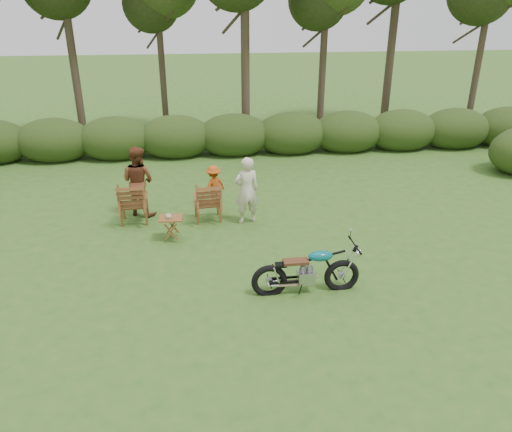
{
  "coord_description": "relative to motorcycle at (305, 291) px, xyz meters",
  "views": [
    {
      "loc": [
        -1.11,
        -7.78,
        5.16
      ],
      "look_at": [
        -0.06,
        1.61,
        0.9
      ],
      "focal_mm": 35.0,
      "sensor_mm": 36.0,
      "label": 1
    }
  ],
  "objects": [
    {
      "name": "adult_a",
      "position": [
        -0.8,
        3.21,
        0.0
      ],
      "size": [
        0.68,
        0.53,
        1.66
      ],
      "primitive_type": "imported",
      "rotation": [
        0.0,
        0.0,
        3.38
      ],
      "color": "beige",
      "rests_on": "ground"
    },
    {
      "name": "motorcycle",
      "position": [
        0.0,
        0.0,
        0.0
      ],
      "size": [
        1.95,
        0.79,
        1.1
      ],
      "primitive_type": null,
      "rotation": [
        0.0,
        0.0,
        0.03
      ],
      "color": "#0CA0A5",
      "rests_on": "ground"
    },
    {
      "name": "cup",
      "position": [
        -2.62,
        2.42,
        0.6
      ],
      "size": [
        0.14,
        0.14,
        0.1
      ],
      "primitive_type": "imported",
      "rotation": [
        0.0,
        0.0,
        -0.16
      ],
      "color": "beige",
      "rests_on": "side_table"
    },
    {
      "name": "side_table",
      "position": [
        -2.58,
        2.47,
        0.27
      ],
      "size": [
        0.55,
        0.47,
        0.55
      ],
      "primitive_type": null,
      "rotation": [
        0.0,
        0.0,
        -0.05
      ],
      "color": "brown",
      "rests_on": "ground"
    },
    {
      "name": "lawn_chair_right",
      "position": [
        -1.74,
        3.45,
        0.0
      ],
      "size": [
        0.77,
        0.77,
        1.02
      ],
      "primitive_type": null,
      "rotation": [
        0.0,
        0.0,
        3.25
      ],
      "color": "#5E2E17",
      "rests_on": "ground"
    },
    {
      "name": "adult_b",
      "position": [
        -3.43,
        4.02,
        0.0
      ],
      "size": [
        1.08,
        1.01,
        1.76
      ],
      "primitive_type": "imported",
      "rotation": [
        0.0,
        0.0,
        2.62
      ],
      "color": "brown",
      "rests_on": "ground"
    },
    {
      "name": "ground",
      "position": [
        -0.7,
        -0.06,
        0.0
      ],
      "size": [
        80.0,
        80.0,
        0.0
      ],
      "primitive_type": "plane",
      "color": "#2C531B",
      "rests_on": "ground"
    },
    {
      "name": "child",
      "position": [
        -1.56,
        4.37,
        0.0
      ],
      "size": [
        0.81,
        0.73,
        1.09
      ],
      "primitive_type": "imported",
      "rotation": [
        0.0,
        0.0,
        3.74
      ],
      "color": "#B84511",
      "rests_on": "ground"
    },
    {
      "name": "lawn_chair_left",
      "position": [
        -3.52,
        3.53,
        0.0
      ],
      "size": [
        0.76,
        0.76,
        1.07
      ],
      "primitive_type": null,
      "rotation": [
        0.0,
        0.0,
        3.17
      ],
      "color": "#5A2B16",
      "rests_on": "ground"
    },
    {
      "name": "tree_line",
      "position": [
        -0.2,
        9.68,
        3.81
      ],
      "size": [
        22.52,
        11.62,
        8.14
      ],
      "color": "#382C1E",
      "rests_on": "ground"
    }
  ]
}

